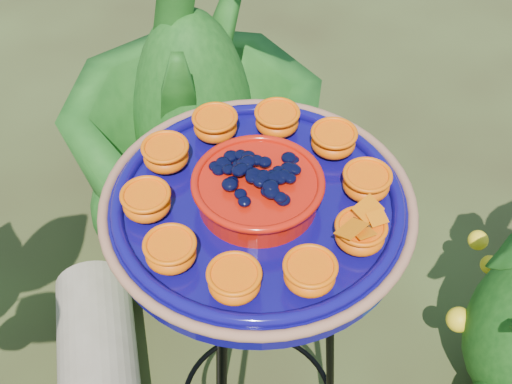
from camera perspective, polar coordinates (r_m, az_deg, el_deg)
tripod_stand at (r=1.21m, az=0.12°, el=-11.90°), size 0.37×0.37×0.79m
feeder_dish at (r=0.93m, az=0.15°, el=-0.88°), size 0.51×0.51×0.09m
driftwood_log at (r=1.65m, az=-12.43°, el=-14.57°), size 0.49×0.52×0.18m
shrub_back_right at (r=1.61m, az=-5.36°, el=10.32°), size 0.74×0.74×1.12m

